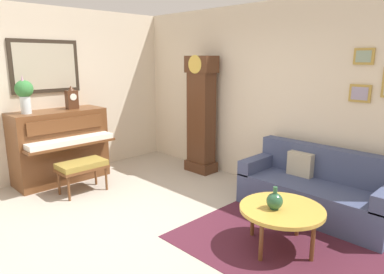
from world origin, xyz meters
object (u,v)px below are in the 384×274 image
(green_jug, at_px, (275,201))
(piano, at_px, (60,146))
(piano_bench, at_px, (82,166))
(mantel_clock, at_px, (72,98))
(coffee_table, at_px, (282,210))
(grandfather_clock, at_px, (201,118))
(flower_vase, at_px, (24,93))
(couch, at_px, (317,190))

(green_jug, bearing_deg, piano, -169.92)
(piano, relative_size, piano_bench, 2.06)
(piano_bench, relative_size, mantel_clock, 1.84)
(coffee_table, distance_m, mantel_clock, 3.80)
(coffee_table, relative_size, green_jug, 3.67)
(grandfather_clock, relative_size, mantel_clock, 5.34)
(piano, relative_size, mantel_clock, 3.79)
(piano, bearing_deg, flower_vase, -89.86)
(piano, distance_m, coffee_table, 3.73)
(piano, xyz_separation_m, piano_bench, (0.74, -0.02, -0.19))
(green_jug, bearing_deg, flower_vase, -162.91)
(piano, relative_size, couch, 0.76)
(grandfather_clock, xyz_separation_m, coffee_table, (2.38, -1.25, -0.54))
(grandfather_clock, height_order, green_jug, grandfather_clock)
(piano, xyz_separation_m, green_jug, (3.62, 0.64, -0.05))
(grandfather_clock, height_order, coffee_table, grandfather_clock)
(piano, bearing_deg, green_jug, 10.08)
(coffee_table, xyz_separation_m, green_jug, (-0.04, -0.08, 0.12))
(couch, xyz_separation_m, coffee_table, (0.13, -1.08, 0.11))
(flower_vase, distance_m, green_jug, 3.90)
(mantel_clock, bearing_deg, couch, 23.78)
(piano_bench, distance_m, mantel_clock, 1.22)
(mantel_clock, bearing_deg, grandfather_clock, 53.49)
(piano_bench, height_order, coffee_table, piano_bench)
(grandfather_clock, bearing_deg, mantel_clock, -126.51)
(grandfather_clock, height_order, couch, grandfather_clock)
(piano, relative_size, coffee_table, 1.64)
(piano, height_order, green_jug, piano)
(flower_vase, bearing_deg, piano, 90.14)
(mantel_clock, height_order, flower_vase, flower_vase)
(couch, distance_m, green_jug, 1.19)
(couch, distance_m, flower_vase, 4.36)
(piano_bench, height_order, couch, couch)
(piano_bench, bearing_deg, piano, 178.79)
(flower_vase, bearing_deg, coffee_table, 18.07)
(mantel_clock, height_order, green_jug, mantel_clock)
(piano_bench, xyz_separation_m, grandfather_clock, (0.54, 1.99, 0.56))
(grandfather_clock, xyz_separation_m, couch, (2.25, -0.17, -0.65))
(piano, relative_size, green_jug, 6.00)
(piano_bench, xyz_separation_m, green_jug, (2.88, 0.66, 0.14))
(piano, height_order, piano_bench, piano)
(grandfather_clock, relative_size, couch, 1.07)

